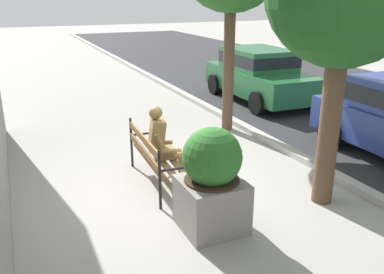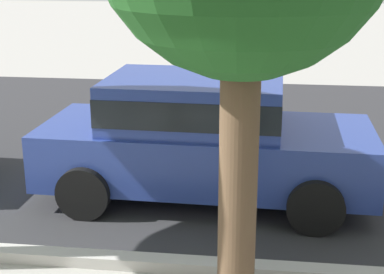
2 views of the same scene
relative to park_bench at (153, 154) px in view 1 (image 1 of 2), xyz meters
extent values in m
plane|color=#9E9B93|center=(0.26, 0.08, -0.54)|extent=(80.00, 80.00, 0.00)
cube|color=#B2AFA8|center=(0.26, 2.98, -0.48)|extent=(60.00, 0.20, 0.12)
cube|color=brown|center=(0.00, -0.07, -0.09)|extent=(1.70, 0.18, 0.04)
cube|color=brown|center=(0.00, 0.11, -0.09)|extent=(1.70, 0.18, 0.04)
cube|color=brown|center=(0.01, 0.29, -0.09)|extent=(1.70, 0.18, 0.04)
cube|color=brown|center=(-0.01, -0.16, 0.08)|extent=(1.70, 0.11, 0.11)
cube|color=brown|center=(-0.01, -0.16, 0.30)|extent=(1.70, 0.11, 0.11)
cylinder|color=black|center=(-0.87, 0.35, -0.32)|extent=(0.04, 0.04, 0.45)
cylinder|color=black|center=(-0.89, -0.12, -0.07)|extent=(0.04, 0.04, 0.95)
cube|color=black|center=(-0.87, 0.15, 0.08)|extent=(0.06, 0.48, 0.03)
cylinder|color=black|center=(0.89, 0.27, -0.32)|extent=(0.04, 0.04, 0.45)
cylinder|color=black|center=(0.87, -0.20, -0.07)|extent=(0.04, 0.04, 0.95)
cube|color=black|center=(0.88, 0.07, 0.08)|extent=(0.06, 0.48, 0.03)
cube|color=olive|center=(0.03, 0.17, 0.02)|extent=(0.40, 0.39, 0.16)
cube|color=olive|center=(0.01, 0.07, 0.34)|extent=(0.41, 0.36, 0.55)
sphere|color=olive|center=(0.01, 0.06, 0.72)|extent=(0.22, 0.22, 0.22)
cylinder|color=olive|center=(-0.20, 0.14, 0.29)|extent=(0.13, 0.20, 0.29)
cylinder|color=olive|center=(-0.18, 0.28, 0.12)|extent=(0.14, 0.28, 0.10)
cylinder|color=olive|center=(0.23, 0.04, 0.29)|extent=(0.13, 0.20, 0.29)
cylinder|color=olive|center=(0.27, 0.18, 0.12)|extent=(0.14, 0.28, 0.10)
cylinder|color=olive|center=(-0.02, 0.32, -0.02)|extent=(0.21, 0.38, 0.14)
cylinder|color=olive|center=(0.01, 0.50, -0.29)|extent=(0.11, 0.11, 0.50)
cube|color=olive|center=(0.03, 0.56, -0.51)|extent=(0.16, 0.26, 0.07)
cylinder|color=olive|center=(0.15, 0.29, -0.02)|extent=(0.21, 0.38, 0.14)
cylinder|color=olive|center=(0.19, 0.46, -0.29)|extent=(0.11, 0.11, 0.50)
cube|color=olive|center=(0.20, 0.52, -0.51)|extent=(0.16, 0.26, 0.07)
cube|color=olive|center=(0.34, 0.53, -0.46)|extent=(0.31, 0.24, 0.16)
cube|color=gray|center=(1.65, 0.26, -0.19)|extent=(0.83, 0.83, 0.71)
cylinder|color=#38281C|center=(1.65, 0.26, 0.19)|extent=(0.74, 0.74, 0.03)
sphere|color=#2D6B28|center=(1.65, 0.26, 0.51)|extent=(0.80, 0.80, 0.80)
cylinder|color=brown|center=(-2.20, 2.62, 0.97)|extent=(0.25, 0.25, 3.04)
cylinder|color=brown|center=(1.65, 2.21, 0.66)|extent=(0.31, 0.31, 2.41)
cube|color=#236638|center=(-4.27, 4.85, 0.07)|extent=(4.14, 1.81, 0.70)
cube|color=#236638|center=(-4.42, 4.85, 0.72)|extent=(2.17, 1.62, 0.60)
cube|color=black|center=(-4.42, 4.85, 0.72)|extent=(2.18, 1.64, 0.33)
cylinder|color=black|center=(-2.91, 5.66, -0.22)|extent=(0.65, 0.24, 0.64)
cylinder|color=black|center=(-2.96, 3.96, -0.22)|extent=(0.65, 0.24, 0.64)
cylinder|color=black|center=(-5.58, 5.73, -0.22)|extent=(0.65, 0.24, 0.64)
cylinder|color=black|center=(-5.62, 4.03, -0.22)|extent=(0.65, 0.24, 0.64)
cylinder|color=black|center=(-0.23, 4.03, -0.22)|extent=(0.65, 0.24, 0.64)
camera|label=1|loc=(6.13, -2.02, 2.52)|focal=38.56mm
camera|label=2|loc=(1.82, -2.02, 2.40)|focal=53.99mm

